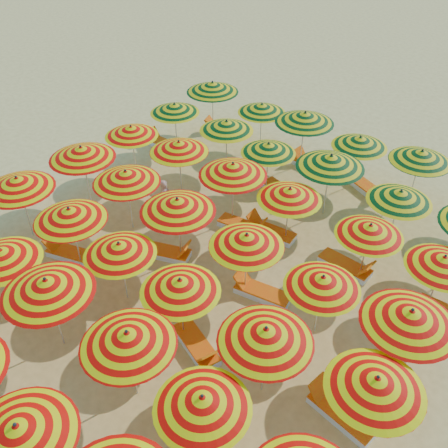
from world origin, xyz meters
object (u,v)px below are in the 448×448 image
(umbrella_10, at_px, (202,402))
(lounger_17, at_px, (312,165))
(umbrella_16, at_px, (266,335))
(umbrella_21, at_px, (247,240))
(umbrella_7, at_px, (2,255))
(lounger_4, at_px, (71,254))
(lounger_6, at_px, (340,413))
(umbrella_17, at_px, (376,384))
(umbrella_12, at_px, (18,183))
(umbrella_19, at_px, (126,177))
(lounger_7, at_px, (166,252))
(umbrella_22, at_px, (323,282))
(lounger_18, at_px, (366,187))
(umbrella_28, at_px, (370,230))
(umbrella_24, at_px, (131,131))
(umbrella_8, at_px, (47,286))
(lounger_13, at_px, (164,144))
(umbrella_39, at_px, (360,142))
(lounger_11, at_px, (346,266))
(umbrella_30, at_px, (175,108))
(umbrella_9, at_px, (128,339))
(umbrella_25, at_px, (179,147))
(umbrella_32, at_px, (268,148))
(umbrella_23, at_px, (410,317))
(umbrella_29, at_px, (443,262))
(umbrella_33, at_px, (331,161))
(umbrella_20, at_px, (178,205))
(umbrella_3, at_px, (18,432))
(umbrella_36, at_px, (212,87))
(lounger_5, at_px, (197,345))
(lounger_8, at_px, (261,292))
(umbrella_34, at_px, (400,196))
(umbrella_26, at_px, (233,169))
(lounger_9, at_px, (243,226))
(umbrella_15, at_px, (180,285))
(umbrella_31, at_px, (226,126))
(umbrella_38, at_px, (305,118))
(lounger_10, at_px, (270,232))
(beachgoer_a, at_px, (166,199))
(umbrella_13, at_px, (70,214))
(lounger_14, at_px, (241,168))
(umbrella_14, at_px, (119,249))
(umbrella_37, at_px, (262,108))

(umbrella_10, height_order, lounger_17, umbrella_10)
(umbrella_16, height_order, umbrella_21, umbrella_16)
(umbrella_7, xyz_separation_m, umbrella_16, (7.27, 2.13, 0.12))
(lounger_4, relative_size, lounger_6, 1.01)
(umbrella_17, bearing_deg, umbrella_12, -178.37)
(umbrella_19, distance_m, lounger_7, 2.82)
(umbrella_22, height_order, lounger_18, umbrella_22)
(umbrella_28, bearing_deg, umbrella_24, -179.25)
(lounger_17, bearing_deg, umbrella_8, 91.71)
(umbrella_8, height_order, lounger_13, umbrella_8)
(umbrella_39, bearing_deg, lounger_11, -65.28)
(lounger_7, bearing_deg, umbrella_30, 108.85)
(umbrella_9, distance_m, umbrella_25, 8.88)
(umbrella_19, xyz_separation_m, umbrella_25, (-0.10, 2.68, -0.08))
(umbrella_8, bearing_deg, umbrella_32, 89.27)
(umbrella_17, relative_size, umbrella_23, 0.88)
(umbrella_29, distance_m, lounger_18, 6.49)
(umbrella_9, relative_size, umbrella_33, 0.99)
(umbrella_20, distance_m, umbrella_28, 5.76)
(umbrella_19, bearing_deg, umbrella_28, 19.73)
(umbrella_3, height_order, umbrella_32, umbrella_3)
(umbrella_36, distance_m, lounger_5, 12.82)
(lounger_8, bearing_deg, umbrella_34, -122.74)
(umbrella_26, height_order, umbrella_29, umbrella_26)
(umbrella_30, relative_size, lounger_9, 1.55)
(umbrella_21, height_order, umbrella_22, umbrella_21)
(umbrella_29, height_order, lounger_4, umbrella_29)
(umbrella_36, bearing_deg, umbrella_26, -44.88)
(umbrella_26, bearing_deg, umbrella_15, -66.76)
(umbrella_22, bearing_deg, umbrella_3, -108.41)
(umbrella_12, height_order, umbrella_34, umbrella_12)
(umbrella_9, xyz_separation_m, umbrella_32, (-2.59, 9.40, -0.18))
(umbrella_20, distance_m, umbrella_22, 4.99)
(umbrella_30, height_order, umbrella_39, umbrella_39)
(umbrella_31, bearing_deg, umbrella_38, 43.79)
(umbrella_21, bearing_deg, umbrella_26, 133.86)
(umbrella_25, xyz_separation_m, lounger_11, (7.07, 0.04, -1.89))
(umbrella_28, bearing_deg, lounger_10, -179.63)
(umbrella_15, bearing_deg, lounger_11, 66.52)
(lounger_18, bearing_deg, umbrella_19, -103.00)
(umbrella_26, relative_size, lounger_10, 1.39)
(beachgoer_a, bearing_deg, lounger_7, -160.88)
(umbrella_15, relative_size, umbrella_36, 1.05)
(umbrella_9, height_order, umbrella_13, umbrella_9)
(umbrella_10, xyz_separation_m, lounger_11, (-0.31, 7.40, -1.78))
(umbrella_38, relative_size, lounger_14, 1.66)
(umbrella_15, height_order, umbrella_21, umbrella_21)
(beachgoer_a, bearing_deg, umbrella_14, -176.57)
(umbrella_28, height_order, lounger_5, umbrella_28)
(umbrella_36, bearing_deg, umbrella_37, 1.45)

